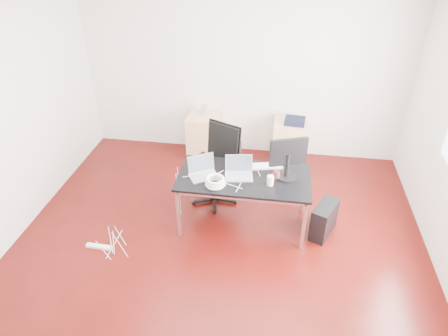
# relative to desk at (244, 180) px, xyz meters

# --- Properties ---
(room_shell) EXTENTS (5.00, 5.00, 5.00)m
(room_shell) POSITION_rel_desk_xyz_m (-0.20, -0.58, 0.73)
(room_shell) COLOR #3A0806
(room_shell) RESTS_ON ground
(desk) EXTENTS (1.60, 0.80, 0.73)m
(desk) POSITION_rel_desk_xyz_m (0.00, 0.00, 0.00)
(desk) COLOR black
(desk) RESTS_ON ground
(office_chair) EXTENTS (0.64, 0.65, 1.08)m
(office_chair) POSITION_rel_desk_xyz_m (-0.41, 0.50, -0.07)
(office_chair) COLOR black
(office_chair) RESTS_ON ground
(filing_cabinet_left) EXTENTS (0.50, 0.50, 0.70)m
(filing_cabinet_left) POSITION_rel_desk_xyz_m (-0.83, 1.65, -0.33)
(filing_cabinet_left) COLOR tan
(filing_cabinet_left) RESTS_ON ground
(filing_cabinet_right) EXTENTS (0.50, 0.50, 0.70)m
(filing_cabinet_right) POSITION_rel_desk_xyz_m (0.54, 1.65, -0.33)
(filing_cabinet_right) COLOR tan
(filing_cabinet_right) RESTS_ON ground
(pc_tower) EXTENTS (0.37, 0.49, 0.44)m
(pc_tower) POSITION_rel_desk_xyz_m (1.01, -0.04, -0.46)
(pc_tower) COLOR black
(pc_tower) RESTS_ON ground
(wastebasket) EXTENTS (0.26, 0.26, 0.28)m
(wastebasket) POSITION_rel_desk_xyz_m (-0.33, 1.64, -0.54)
(wastebasket) COLOR black
(wastebasket) RESTS_ON ground
(power_strip) EXTENTS (0.30, 0.07, 0.04)m
(power_strip) POSITION_rel_desk_xyz_m (-1.68, -0.72, -0.66)
(power_strip) COLOR white
(power_strip) RESTS_ON ground
(laptop_left) EXTENTS (0.41, 0.38, 0.23)m
(laptop_left) POSITION_rel_desk_xyz_m (-0.50, -0.04, 0.11)
(laptop_left) COLOR silver
(laptop_left) RESTS_ON desk
(laptop_right) EXTENTS (0.37, 0.30, 0.23)m
(laptop_right) POSITION_rel_desk_xyz_m (-0.07, 0.02, 0.11)
(laptop_right) COLOR silver
(laptop_right) RESTS_ON desk
(monitor) EXTENTS (0.44, 0.26, 0.51)m
(monitor) POSITION_rel_desk_xyz_m (0.50, 0.09, 0.34)
(monitor) COLOR black
(monitor) RESTS_ON desk
(keyboard) EXTENTS (0.46, 0.24, 0.02)m
(keyboard) POSITION_rel_desk_xyz_m (0.23, 0.25, 0.06)
(keyboard) COLOR white
(keyboard) RESTS_ON desk
(cup_white) EXTENTS (0.09, 0.09, 0.12)m
(cup_white) POSITION_rel_desk_xyz_m (0.32, -0.12, 0.11)
(cup_white) COLOR white
(cup_white) RESTS_ON desk
(cup_brown) EXTENTS (0.08, 0.08, 0.10)m
(cup_brown) POSITION_rel_desk_xyz_m (0.39, 0.03, 0.10)
(cup_brown) COLOR #5A271E
(cup_brown) RESTS_ON desk
(cable_coil) EXTENTS (0.24, 0.24, 0.11)m
(cable_coil) POSITION_rel_desk_xyz_m (-0.32, -0.23, 0.11)
(cable_coil) COLOR white
(cable_coil) RESTS_ON desk
(power_adapter) EXTENTS (0.09, 0.09, 0.03)m
(power_adapter) POSITION_rel_desk_xyz_m (-0.23, -0.20, 0.07)
(power_adapter) COLOR white
(power_adapter) RESTS_ON desk
(speaker) EXTENTS (0.11, 0.10, 0.18)m
(speaker) POSITION_rel_desk_xyz_m (-0.81, 1.69, 0.11)
(speaker) COLOR #9E9E9E
(speaker) RESTS_ON filing_cabinet_left
(navy_garment) EXTENTS (0.32, 0.27, 0.09)m
(navy_garment) POSITION_rel_desk_xyz_m (0.60, 1.60, 0.07)
(navy_garment) COLOR black
(navy_garment) RESTS_ON filing_cabinet_right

